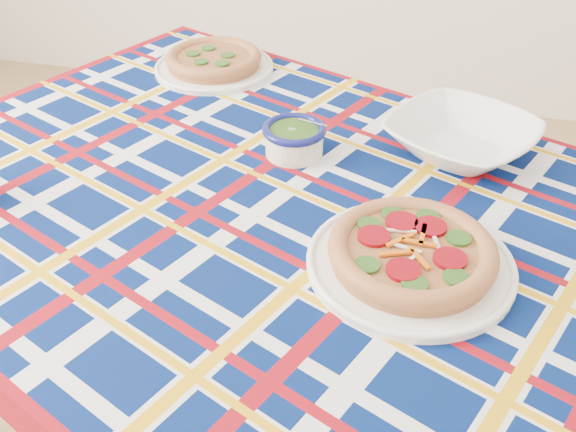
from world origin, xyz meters
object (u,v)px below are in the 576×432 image
(dining_table, at_px, (309,255))
(serving_bowl, at_px, (461,138))
(main_focaccia_plate, at_px, (412,252))
(pesto_bowl, at_px, (294,137))

(dining_table, height_order, serving_bowl, serving_bowl)
(main_focaccia_plate, bearing_deg, pesto_bowl, 130.91)
(main_focaccia_plate, bearing_deg, serving_bowl, 80.31)
(dining_table, height_order, pesto_bowl, pesto_bowl)
(serving_bowl, bearing_deg, pesto_bowl, -165.75)
(pesto_bowl, distance_m, serving_bowl, 0.32)
(dining_table, relative_size, pesto_bowl, 15.45)
(main_focaccia_plate, xyz_separation_m, serving_bowl, (0.06, 0.36, 0.00))
(pesto_bowl, height_order, serving_bowl, pesto_bowl)
(dining_table, relative_size, main_focaccia_plate, 5.85)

